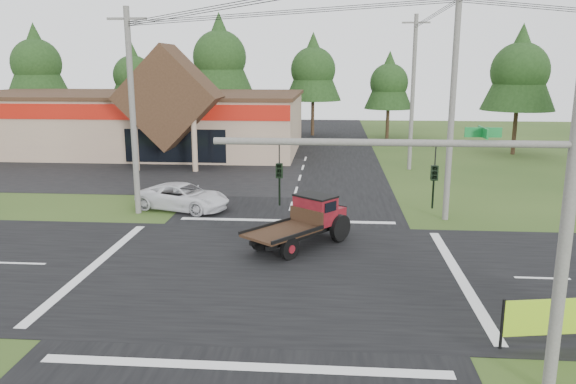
# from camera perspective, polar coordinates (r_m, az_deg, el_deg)

# --- Properties ---
(ground) EXTENTS (120.00, 120.00, 0.00)m
(ground) POSITION_cam_1_polar(r_m,az_deg,el_deg) (21.63, -1.61, -8.03)
(ground) COLOR #2A4117
(ground) RESTS_ON ground
(road_ns) EXTENTS (12.00, 120.00, 0.02)m
(road_ns) POSITION_cam_1_polar(r_m,az_deg,el_deg) (21.62, -1.61, -8.01)
(road_ns) COLOR black
(road_ns) RESTS_ON ground
(road_ew) EXTENTS (120.00, 12.00, 0.02)m
(road_ew) POSITION_cam_1_polar(r_m,az_deg,el_deg) (21.62, -1.61, -8.01)
(road_ew) COLOR black
(road_ew) RESTS_ON ground
(parking_apron) EXTENTS (28.00, 14.00, 0.02)m
(parking_apron) POSITION_cam_1_polar(r_m,az_deg,el_deg) (43.00, -17.69, 1.93)
(parking_apron) COLOR black
(parking_apron) RESTS_ON ground
(cvs_building) EXTENTS (30.40, 18.20, 9.19)m
(cvs_building) POSITION_cam_1_polar(r_m,az_deg,el_deg) (53.01, -15.35, 7.06)
(cvs_building) COLOR tan
(cvs_building) RESTS_ON ground
(traffic_signal_mast) EXTENTS (8.12, 0.24, 7.00)m
(traffic_signal_mast) POSITION_cam_1_polar(r_m,az_deg,el_deg) (13.50, 19.95, -2.01)
(traffic_signal_mast) COLOR #595651
(traffic_signal_mast) RESTS_ON ground
(utility_pole_nr) EXTENTS (2.00, 0.30, 11.00)m
(utility_pole_nr) POSITION_cam_1_polar(r_m,az_deg,el_deg) (13.81, 27.08, 2.82)
(utility_pole_nr) COLOR #595651
(utility_pole_nr) RESTS_ON ground
(utility_pole_nw) EXTENTS (2.00, 0.30, 10.50)m
(utility_pole_nw) POSITION_cam_1_polar(r_m,az_deg,el_deg) (29.97, -15.53, 7.95)
(utility_pole_nw) COLOR #595651
(utility_pole_nw) RESTS_ON ground
(utility_pole_ne) EXTENTS (2.00, 0.30, 11.50)m
(utility_pole_ne) POSITION_cam_1_polar(r_m,az_deg,el_deg) (28.74, 16.37, 8.71)
(utility_pole_ne) COLOR #595651
(utility_pole_ne) RESTS_ON ground
(utility_pole_n) EXTENTS (2.00, 0.30, 11.20)m
(utility_pole_n) POSITION_cam_1_polar(r_m,az_deg,el_deg) (42.53, 12.56, 9.90)
(utility_pole_n) COLOR #595651
(utility_pole_n) RESTS_ON ground
(tree_row_a) EXTENTS (6.72, 6.72, 12.12)m
(tree_row_a) POSITION_cam_1_polar(r_m,az_deg,el_deg) (68.17, -24.22, 12.04)
(tree_row_a) COLOR #332316
(tree_row_a) RESTS_ON ground
(tree_row_b) EXTENTS (5.60, 5.60, 10.10)m
(tree_row_b) POSITION_cam_1_polar(r_m,az_deg,el_deg) (65.94, -15.46, 11.53)
(tree_row_b) COLOR #332316
(tree_row_b) RESTS_ON ground
(tree_row_c) EXTENTS (7.28, 7.28, 13.13)m
(tree_row_c) POSITION_cam_1_polar(r_m,az_deg,el_deg) (62.30, -6.96, 13.69)
(tree_row_c) COLOR #332316
(tree_row_c) RESTS_ON ground
(tree_row_d) EXTENTS (6.16, 6.16, 11.11)m
(tree_row_d) POSITION_cam_1_polar(r_m,az_deg,el_deg) (62.13, 2.57, 12.53)
(tree_row_d) COLOR #332316
(tree_row_d) RESTS_ON ground
(tree_row_e) EXTENTS (5.04, 5.04, 9.09)m
(tree_row_e) POSITION_cam_1_polar(r_m,az_deg,el_deg) (60.39, 10.24, 11.06)
(tree_row_e) COLOR #332316
(tree_row_e) RESTS_ON ground
(tree_side_ne) EXTENTS (6.16, 6.16, 11.11)m
(tree_side_ne) POSITION_cam_1_polar(r_m,az_deg,el_deg) (52.52, 22.52, 11.54)
(tree_side_ne) COLOR #332316
(tree_side_ne) RESTS_ON ground
(antique_flatbed_truck) EXTENTS (4.78, 5.26, 2.16)m
(antique_flatbed_truck) POSITION_cam_1_polar(r_m,az_deg,el_deg) (24.08, 1.17, -3.13)
(antique_flatbed_truck) COLOR #4E0B13
(antique_flatbed_truck) RESTS_ON ground
(roadside_banner) EXTENTS (4.29, 0.88, 1.48)m
(roadside_banner) POSITION_cam_1_polar(r_m,az_deg,el_deg) (17.87, 27.14, -11.60)
(roadside_banner) COLOR #85B618
(roadside_banner) RESTS_ON ground
(white_pickup) EXTENTS (5.56, 3.79, 1.41)m
(white_pickup) POSITION_cam_1_polar(r_m,az_deg,el_deg) (30.87, -10.59, -0.48)
(white_pickup) COLOR silver
(white_pickup) RESTS_ON ground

